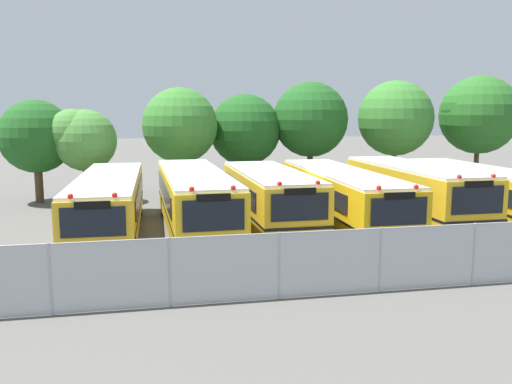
# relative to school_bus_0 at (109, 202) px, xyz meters

# --- Properties ---
(ground_plane) EXTENTS (160.00, 160.00, 0.00)m
(ground_plane) POSITION_rel_school_bus_0_xyz_m (8.31, -0.19, -1.34)
(ground_plane) COLOR #595651
(school_bus_0) EXTENTS (2.65, 11.57, 2.54)m
(school_bus_0) POSITION_rel_school_bus_0_xyz_m (0.00, 0.00, 0.00)
(school_bus_0) COLOR yellow
(school_bus_0) RESTS_ON ground_plane
(school_bus_1) EXTENTS (2.65, 11.36, 2.69)m
(school_bus_1) POSITION_rel_school_bus_0_xyz_m (3.44, -0.30, 0.07)
(school_bus_1) COLOR yellow
(school_bus_1) RESTS_ON ground_plane
(school_bus_2) EXTENTS (2.64, 9.36, 2.62)m
(school_bus_2) POSITION_rel_school_bus_0_xyz_m (6.65, -0.16, 0.04)
(school_bus_2) COLOR yellow
(school_bus_2) RESTS_ON ground_plane
(school_bus_3) EXTENTS (2.69, 11.66, 2.57)m
(school_bus_3) POSITION_rel_school_bus_0_xyz_m (9.86, -0.30, 0.01)
(school_bus_3) COLOR yellow
(school_bus_3) RESTS_ON ground_plane
(school_bus_4) EXTENTS (2.63, 9.86, 2.74)m
(school_bus_4) POSITION_rel_school_bus_0_xyz_m (13.27, -0.28, 0.10)
(school_bus_4) COLOR yellow
(school_bus_4) RESTS_ON ground_plane
(school_bus_5) EXTENTS (2.64, 11.32, 2.52)m
(school_bus_5) POSITION_rel_school_bus_0_xyz_m (16.72, -0.39, -0.01)
(school_bus_5) COLOR yellow
(school_bus_5) RESTS_ON ground_plane
(tree_0) EXTENTS (3.97, 3.97, 5.63)m
(tree_0) POSITION_rel_school_bus_0_xyz_m (-4.30, 8.86, 2.28)
(tree_0) COLOR #4C3823
(tree_0) RESTS_ON ground_plane
(tree_1) EXTENTS (3.56, 3.35, 5.13)m
(tree_1) POSITION_rel_school_bus_0_xyz_m (-1.85, 8.15, 2.21)
(tree_1) COLOR #4C3823
(tree_1) RESTS_ON ground_plane
(tree_2) EXTENTS (4.43, 4.43, 6.39)m
(tree_2) POSITION_rel_school_bus_0_xyz_m (3.61, 9.77, 2.84)
(tree_2) COLOR #4C3823
(tree_2) RESTS_ON ground_plane
(tree_3) EXTENTS (4.46, 4.46, 6.07)m
(tree_3) POSITION_rel_school_bus_0_xyz_m (7.78, 11.12, 2.40)
(tree_3) COLOR #4C3823
(tree_3) RESTS_ON ground_plane
(tree_4) EXTENTS (4.74, 4.74, 6.85)m
(tree_4) POSITION_rel_school_bus_0_xyz_m (11.68, 10.68, 3.22)
(tree_4) COLOR #4C3823
(tree_4) RESTS_ON ground_plane
(tree_5) EXTENTS (4.76, 4.76, 6.94)m
(tree_5) POSITION_rel_school_bus_0_xyz_m (17.20, 9.73, 3.27)
(tree_5) COLOR #4C3823
(tree_5) RESTS_ON ground_plane
(tree_6) EXTENTS (5.03, 5.03, 7.28)m
(tree_6) POSITION_rel_school_bus_0_xyz_m (22.53, 9.13, 3.50)
(tree_6) COLOR #4C3823
(tree_6) RESTS_ON ground_plane
(chainlink_fence) EXTENTS (23.17, 0.07, 1.85)m
(chainlink_fence) POSITION_rel_school_bus_0_xyz_m (7.79, -8.86, -0.38)
(chainlink_fence) COLOR #9EA0A3
(chainlink_fence) RESTS_ON ground_plane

